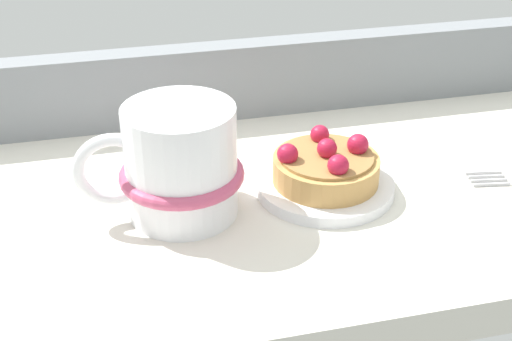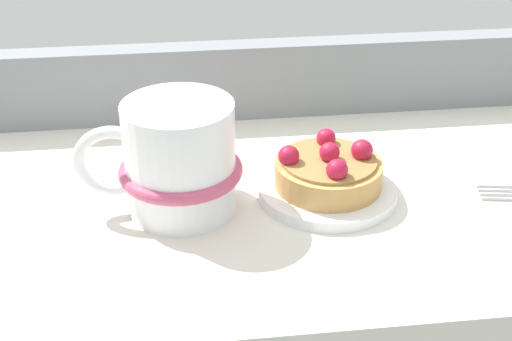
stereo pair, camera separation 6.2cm
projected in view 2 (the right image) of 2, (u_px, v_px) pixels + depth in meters
The scene contains 5 objects.
ground_plane at pixel (286, 208), 65.90cm from camera, with size 84.05×37.32×3.45cm, color silver.
window_rail_back at pixel (262, 79), 77.82cm from camera, with size 82.37×3.03×8.20cm, color gray.
dessert_plate at pixel (327, 190), 64.39cm from camera, with size 12.58×12.58×1.07cm.
raspberry_tart at pixel (329, 170), 63.36cm from camera, with size 9.60×9.60×4.23cm.
coffee_mug at pixel (177, 159), 60.49cm from camera, with size 14.33×10.68×9.89cm.
Camera 2 is at (-9.57, -54.83, 33.84)cm, focal length 50.06 mm.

